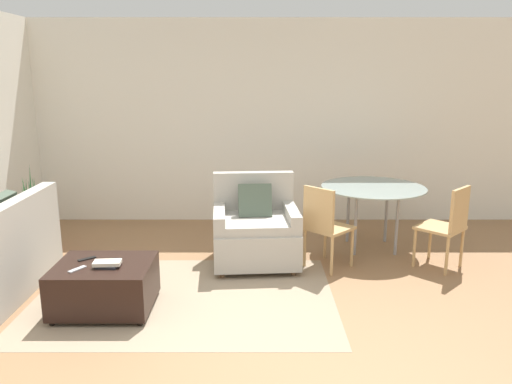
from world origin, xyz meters
The scene contains 12 objects.
ground_plane centered at (0.00, 0.00, 0.00)m, with size 20.00×20.00×0.00m, color #936B47.
wall_back centered at (0.00, 3.47, 1.38)m, with size 12.00×0.06×2.75m.
area_rug centered at (-0.55, 0.89, 0.00)m, with size 2.77×1.89×0.01m.
armchair centered at (0.10, 1.77, 0.37)m, with size 0.95×0.89×0.96m.
ottoman centered at (-1.21, 0.66, 0.23)m, with size 0.83×0.69×0.42m.
book_stack centered at (-1.16, 0.60, 0.45)m, with size 0.24×0.18×0.05m.
tv_remote_primary centered at (-1.39, 0.77, 0.43)m, with size 0.15×0.13×0.01m.
tv_remote_secondary centered at (-1.40, 0.53, 0.43)m, with size 0.12×0.16×0.01m.
potted_plant centered at (-2.49, 2.13, 0.23)m, with size 0.43×0.43×1.04m.
dining_table centered at (1.48, 2.26, 0.68)m, with size 1.21×1.21×0.75m.
dining_chair_near_left centered at (0.83, 1.61, 0.52)m, with size 0.59×0.59×0.90m.
dining_chair_near_right centered at (2.13, 1.61, 0.52)m, with size 0.59×0.59×0.90m.
Camera 1 is at (0.11, -3.40, 2.03)m, focal length 35.00 mm.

